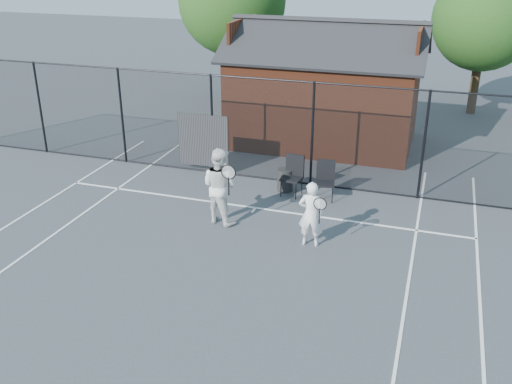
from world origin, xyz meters
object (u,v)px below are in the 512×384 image
(chair_right, at_px, (325,182))
(clubhouse, at_px, (325,96))
(player_front, at_px, (311,214))
(chair_left, at_px, (292,177))
(player_back, at_px, (220,186))
(waste_bin, at_px, (285,180))

(chair_right, bearing_deg, clubhouse, 92.48)
(player_front, distance_m, chair_left, 2.83)
(player_front, height_order, chair_right, player_front)
(player_front, relative_size, player_back, 0.81)
(chair_left, bearing_deg, player_front, -58.74)
(player_back, distance_m, chair_left, 2.49)
(clubhouse, distance_m, player_front, 7.64)
(player_front, xyz_separation_m, chair_right, (-0.21, 2.59, -0.26))
(clubhouse, height_order, waste_bin, clubhouse)
(chair_right, relative_size, waste_bin, 1.64)
(player_back, xyz_separation_m, chair_right, (2.19, 2.10, -0.44))
(chair_right, xyz_separation_m, waste_bin, (-1.18, 0.27, -0.21))
(player_front, distance_m, chair_right, 2.61)
(player_front, relative_size, chair_right, 1.48)
(chair_left, distance_m, waste_bin, 0.44)
(chair_left, relative_size, chair_right, 1.05)
(player_back, relative_size, waste_bin, 3.01)
(clubhouse, xyz_separation_m, chair_right, (1.10, -4.90, -1.08))
(player_back, bearing_deg, chair_left, 58.99)
(player_front, bearing_deg, player_back, 168.62)
(player_front, xyz_separation_m, chair_left, (-1.13, 2.59, -0.23))
(chair_right, bearing_deg, player_back, -146.37)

